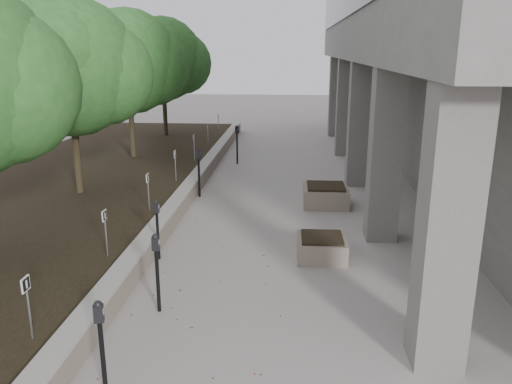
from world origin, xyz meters
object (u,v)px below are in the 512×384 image
(crabapple_tree_3, at_px, (71,96))
(crabapple_tree_4, at_px, (129,84))
(parking_meter_5, at_px, (237,145))
(planter_back, at_px, (326,195))
(parking_meter_4, at_px, (199,173))
(planter_front, at_px, (322,247))
(crabapple_tree_5, at_px, (163,77))
(parking_meter_3, at_px, (158,230))
(parking_meter_2, at_px, (157,273))
(parking_meter_1, at_px, (102,351))

(crabapple_tree_3, xyz_separation_m, crabapple_tree_4, (0.00, 5.00, 0.00))
(parking_meter_5, xyz_separation_m, planter_back, (3.16, -5.24, -0.46))
(parking_meter_4, distance_m, planter_front, 5.69)
(crabapple_tree_5, relative_size, planter_front, 5.15)
(planter_back, bearing_deg, crabapple_tree_3, -175.22)
(crabapple_tree_3, height_order, crabapple_tree_5, same)
(parking_meter_3, height_order, planter_back, parking_meter_3)
(crabapple_tree_4, distance_m, parking_meter_4, 5.57)
(parking_meter_4, bearing_deg, parking_meter_5, 66.35)
(crabapple_tree_4, xyz_separation_m, planter_front, (6.75, -8.31, -2.87))
(crabapple_tree_4, height_order, parking_meter_4, crabapple_tree_4)
(crabapple_tree_3, xyz_separation_m, parking_meter_4, (3.25, 1.14, -2.36))
(parking_meter_4, relative_size, planter_back, 1.20)
(crabapple_tree_4, xyz_separation_m, planter_back, (7.05, -4.41, -2.82))
(parking_meter_3, relative_size, planter_front, 1.25)
(planter_front, relative_size, planter_back, 0.83)
(parking_meter_4, height_order, planter_front, parking_meter_4)
(parking_meter_2, distance_m, planter_front, 3.91)
(planter_back, bearing_deg, parking_meter_1, -110.65)
(crabapple_tree_3, distance_m, planter_front, 8.05)
(planter_back, bearing_deg, parking_meter_5, 121.12)
(planter_front, bearing_deg, crabapple_tree_3, 153.88)
(parking_meter_1, bearing_deg, crabapple_tree_5, 92.80)
(crabapple_tree_3, height_order, parking_meter_5, crabapple_tree_3)
(crabapple_tree_5, xyz_separation_m, parking_meter_5, (3.88, -4.17, -2.36))
(crabapple_tree_5, relative_size, parking_meter_3, 4.11)
(parking_meter_1, height_order, parking_meter_4, parking_meter_4)
(crabapple_tree_3, xyz_separation_m, parking_meter_3, (3.25, -3.65, -2.46))
(crabapple_tree_4, bearing_deg, parking_meter_5, 12.09)
(crabapple_tree_5, height_order, planter_front, crabapple_tree_5)
(planter_back, bearing_deg, parking_meter_4, 171.78)
(crabapple_tree_4, relative_size, parking_meter_3, 4.11)
(crabapple_tree_3, distance_m, planter_back, 7.62)
(crabapple_tree_5, height_order, parking_meter_2, crabapple_tree_5)
(parking_meter_3, distance_m, parking_meter_5, 9.51)
(crabapple_tree_4, bearing_deg, parking_meter_1, -74.13)
(crabapple_tree_5, height_order, parking_meter_4, crabapple_tree_5)
(parking_meter_2, relative_size, parking_meter_3, 1.08)
(parking_meter_5, bearing_deg, planter_back, -39.61)
(parking_meter_3, xyz_separation_m, planter_back, (3.80, 4.24, -0.36))
(planter_back, bearing_deg, crabapple_tree_4, 147.97)
(crabapple_tree_3, xyz_separation_m, parking_meter_5, (3.88, 5.83, -2.36))
(crabapple_tree_5, bearing_deg, parking_meter_1, -78.35)
(parking_meter_1, bearing_deg, crabapple_tree_3, 105.78)
(crabapple_tree_3, relative_size, planter_front, 5.15)
(parking_meter_2, xyz_separation_m, parking_meter_5, (0.04, 11.71, 0.05))
(crabapple_tree_3, distance_m, parking_meter_2, 7.42)
(parking_meter_1, xyz_separation_m, planter_front, (3.01, 4.86, -0.46))
(parking_meter_5, distance_m, planter_front, 9.60)
(crabapple_tree_4, xyz_separation_m, parking_meter_3, (3.25, -8.65, -2.46))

